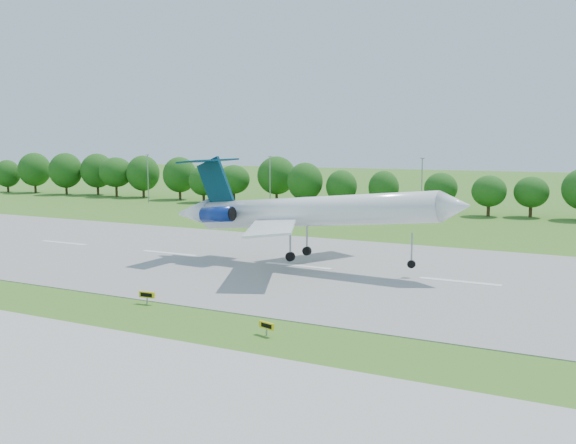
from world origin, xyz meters
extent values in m
plane|color=#3A6A1C|center=(0.00, 0.00, 0.00)|extent=(600.00, 600.00, 0.00)
cube|color=gray|center=(0.00, 25.00, 0.04)|extent=(400.00, 45.00, 0.08)
cube|color=#ADADA8|center=(0.00, -18.00, 0.04)|extent=(400.00, 23.00, 0.08)
cylinder|color=#382314|center=(-140.00, 92.00, 1.80)|extent=(0.70, 0.70, 3.60)
sphere|color=#1A4210|center=(-140.00, 92.00, 6.20)|extent=(8.40, 8.40, 8.40)
cylinder|color=#382314|center=(-100.00, 92.00, 1.80)|extent=(0.70, 0.70, 3.60)
sphere|color=#1A4210|center=(-100.00, 92.00, 6.20)|extent=(8.40, 8.40, 8.40)
cylinder|color=#382314|center=(-60.00, 92.00, 1.80)|extent=(0.70, 0.70, 3.60)
sphere|color=#1A4210|center=(-60.00, 92.00, 6.20)|extent=(8.40, 8.40, 8.40)
cylinder|color=#382314|center=(-20.00, 92.00, 1.80)|extent=(0.70, 0.70, 3.60)
sphere|color=#1A4210|center=(-20.00, 92.00, 6.20)|extent=(8.40, 8.40, 8.40)
cylinder|color=gray|center=(-90.00, 82.00, 6.00)|extent=(0.24, 0.24, 12.00)
cube|color=gray|center=(-90.00, 82.00, 12.10)|extent=(0.90, 0.25, 0.18)
cylinder|color=gray|center=(-55.00, 82.00, 6.00)|extent=(0.24, 0.24, 12.00)
cube|color=gray|center=(-55.00, 82.00, 12.10)|extent=(0.90, 0.25, 0.18)
cylinder|color=gray|center=(-20.00, 82.00, 6.00)|extent=(0.24, 0.24, 12.00)
cube|color=gray|center=(-20.00, 82.00, 12.10)|extent=(0.90, 0.25, 0.18)
cylinder|color=white|center=(-17.87, 25.00, 7.03)|extent=(31.29, 4.23, 6.28)
cone|color=white|center=(-0.70, 24.66, 8.51)|extent=(3.68, 3.69, 3.89)
cone|color=white|center=(-35.86, 25.35, 5.89)|extent=(5.33, 3.72, 4.04)
cube|color=white|center=(-19.87, 17.80, 5.84)|extent=(10.18, 14.39, 0.70)
cube|color=white|center=(-19.59, 32.28, 5.84)|extent=(10.57, 14.35, 0.70)
cube|color=#052D3E|center=(-32.35, 25.28, 10.07)|extent=(5.67, 0.63, 7.09)
cube|color=#052D3E|center=(-33.38, 25.30, 12.98)|extent=(3.51, 9.89, 0.51)
cylinder|color=navy|center=(-30.33, 22.55, 6.27)|extent=(4.54, 2.05, 2.33)
cylinder|color=navy|center=(-30.23, 27.93, 6.27)|extent=(4.54, 2.05, 2.33)
cylinder|color=gray|center=(-5.46, 24.76, 3.41)|extent=(0.21, 0.21, 3.62)
cylinder|color=black|center=(-5.46, 24.76, 1.60)|extent=(0.94, 0.33, 0.93)
cylinder|color=gray|center=(-19.98, 22.77, 3.41)|extent=(0.25, 0.25, 3.62)
cylinder|color=black|center=(-19.98, 22.77, 1.60)|extent=(1.15, 0.49, 1.14)
cylinder|color=gray|center=(-19.89, 27.32, 3.41)|extent=(0.25, 0.25, 3.62)
cylinder|color=black|center=(-19.89, 27.32, 1.60)|extent=(1.15, 0.49, 1.14)
cube|color=gray|center=(-24.77, 1.64, 0.38)|extent=(0.12, 0.12, 0.76)
cube|color=yellow|center=(-24.77, 1.64, 0.92)|extent=(1.74, 0.34, 0.59)
cube|color=black|center=(-24.76, 1.52, 0.92)|extent=(1.29, 0.13, 0.38)
cube|color=gray|center=(-9.66, -1.95, 0.35)|extent=(0.12, 0.12, 0.69)
cube|color=yellow|center=(-9.66, -1.95, 0.84)|extent=(1.57, 0.63, 0.55)
cube|color=black|center=(-9.69, -2.06, 0.84)|extent=(1.15, 0.36, 0.35)
imported|color=silver|center=(-54.64, 83.14, 0.55)|extent=(3.35, 1.20, 1.10)
imported|color=silver|center=(-30.45, 81.60, 0.59)|extent=(3.71, 2.90, 1.18)
camera|label=1|loc=(14.63, -45.89, 15.62)|focal=40.00mm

